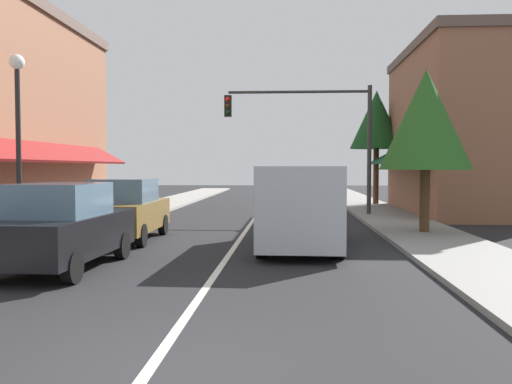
% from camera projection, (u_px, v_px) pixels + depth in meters
% --- Properties ---
extents(ground_plane, '(80.00, 80.00, 0.00)m').
position_uv_depth(ground_plane, '(256.00, 216.00, 23.41)').
color(ground_plane, black).
extents(sidewalk_left, '(2.60, 56.00, 0.12)m').
position_uv_depth(sidewalk_left, '(129.00, 214.00, 23.75)').
color(sidewalk_left, gray).
rests_on(sidewalk_left, ground).
extents(sidewalk_right, '(2.60, 56.00, 0.12)m').
position_uv_depth(sidewalk_right, '(386.00, 216.00, 23.07)').
color(sidewalk_right, gray).
rests_on(sidewalk_right, ground).
extents(lane_center_stripe, '(0.14, 52.00, 0.01)m').
position_uv_depth(lane_center_stripe, '(256.00, 216.00, 23.41)').
color(lane_center_stripe, silver).
rests_on(lane_center_stripe, ground).
extents(storefront_right_block, '(5.82, 10.20, 7.53)m').
position_uv_depth(storefront_right_block, '(459.00, 130.00, 24.67)').
color(storefront_right_block, '#8E5B42').
rests_on(storefront_right_block, ground).
extents(parked_car_nearest_left, '(1.87, 4.14, 1.77)m').
position_uv_depth(parked_car_nearest_left, '(62.00, 227.00, 11.18)').
color(parked_car_nearest_left, black).
rests_on(parked_car_nearest_left, ground).
extents(parked_car_second_left, '(1.85, 4.13, 1.77)m').
position_uv_depth(parked_car_second_left, '(125.00, 210.00, 15.65)').
color(parked_car_second_left, brown).
rests_on(parked_car_second_left, ground).
extents(van_in_lane, '(2.10, 5.23, 2.12)m').
position_uv_depth(van_in_lane, '(301.00, 204.00, 14.08)').
color(van_in_lane, '#B2B7BC').
rests_on(van_in_lane, ground).
extents(traffic_signal_mast_arm, '(6.22, 0.50, 5.54)m').
position_uv_depth(traffic_signal_mast_arm, '(317.00, 125.00, 23.18)').
color(traffic_signal_mast_arm, '#333333').
rests_on(traffic_signal_mast_arm, ground).
extents(street_lamp_left_near, '(0.36, 0.36, 4.77)m').
position_uv_depth(street_lamp_left_near, '(18.00, 120.00, 13.04)').
color(street_lamp_left_near, black).
rests_on(street_lamp_left_near, ground).
extents(tree_right_near, '(2.78, 2.78, 5.08)m').
position_uv_depth(tree_right_near, '(426.00, 120.00, 16.66)').
color(tree_right_near, '#4C331E').
rests_on(tree_right_near, ground).
extents(tree_right_far, '(2.83, 2.83, 6.22)m').
position_uv_depth(tree_right_far, '(377.00, 120.00, 29.42)').
color(tree_right_far, '#4C331E').
rests_on(tree_right_far, ground).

